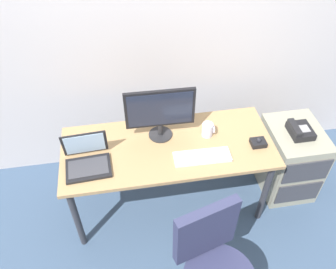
{
  "coord_description": "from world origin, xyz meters",
  "views": [
    {
      "loc": [
        -0.3,
        -1.79,
        2.58
      ],
      "look_at": [
        0.0,
        0.0,
        0.83
      ],
      "focal_mm": 37.52,
      "sensor_mm": 36.0,
      "label": 1
    }
  ],
  "objects": [
    {
      "name": "ground_plane",
      "position": [
        0.0,
        0.0,
        0.0
      ],
      "size": [
        8.0,
        8.0,
        0.0
      ],
      "primitive_type": "plane",
      "color": "#384D68"
    },
    {
      "name": "back_wall",
      "position": [
        0.0,
        0.68,
        1.4
      ],
      "size": [
        6.0,
        0.1,
        2.8
      ],
      "primitive_type": "cube",
      "color": "#BEB7B6",
      "rests_on": "ground"
    },
    {
      "name": "desk",
      "position": [
        0.0,
        0.0,
        0.63
      ],
      "size": [
        1.58,
        0.67,
        0.71
      ],
      "color": "#A27F52",
      "rests_on": "ground"
    },
    {
      "name": "file_cabinet",
      "position": [
        1.06,
        0.04,
        0.32
      ],
      "size": [
        0.42,
        0.53,
        0.65
      ],
      "color": "gray",
      "rests_on": "ground"
    },
    {
      "name": "desk_phone",
      "position": [
        1.06,
        0.02,
        0.68
      ],
      "size": [
        0.17,
        0.2,
        0.09
      ],
      "color": "black",
      "rests_on": "file_cabinet"
    },
    {
      "name": "monitor_main",
      "position": [
        -0.04,
        0.12,
        0.94
      ],
      "size": [
        0.51,
        0.18,
        0.42
      ],
      "color": "#262628",
      "rests_on": "desk"
    },
    {
      "name": "keyboard",
      "position": [
        0.22,
        -0.16,
        0.72
      ],
      "size": [
        0.41,
        0.15,
        0.03
      ],
      "color": "silver",
      "rests_on": "desk"
    },
    {
      "name": "laptop",
      "position": [
        -0.59,
        -0.08,
        0.76
      ],
      "size": [
        0.32,
        0.28,
        0.24
      ],
      "color": "black",
      "rests_on": "desk"
    },
    {
      "name": "trackball_mouse",
      "position": [
        0.66,
        -0.09,
        0.73
      ],
      "size": [
        0.11,
        0.09,
        0.07
      ],
      "color": "black",
      "rests_on": "desk"
    },
    {
      "name": "coffee_mug",
      "position": [
        0.32,
        0.07,
        0.76
      ],
      "size": [
        0.09,
        0.08,
        0.11
      ],
      "color": "silver",
      "rests_on": "desk"
    }
  ]
}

